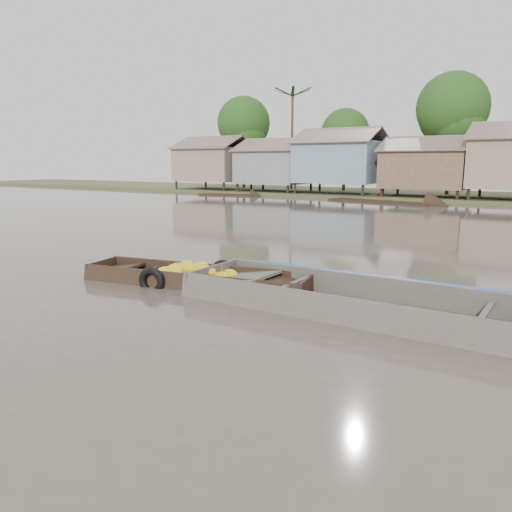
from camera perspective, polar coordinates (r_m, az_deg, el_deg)
The scene contains 3 objects.
ground at distance 9.99m, azimuth -1.01°, elevation -5.10°, with size 120.00×120.00×0.00m, color #4F473C.
banana_boat at distance 11.39m, azimuth -7.21°, elevation -2.48°, with size 5.45×2.21×0.72m.
viewer_boat at distance 9.38m, azimuth 13.78°, elevation -6.07°, with size 7.68×2.12×0.62m.
Camera 1 is at (5.27, -8.04, 2.72)m, focal length 35.00 mm.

